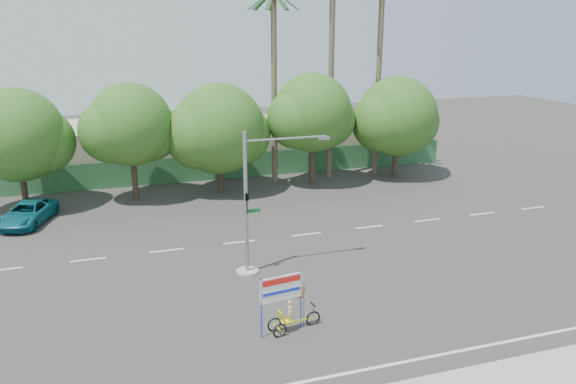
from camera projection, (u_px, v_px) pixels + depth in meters
name	position (u px, v px, depth m)	size (l,w,h in m)	color
ground	(325.00, 301.00, 24.65)	(120.00, 120.00, 0.00)	#33302D
fence	(225.00, 167.00, 43.98)	(38.00, 0.08, 2.00)	#336B3D
building_left	(90.00, 151.00, 44.86)	(12.00, 8.00, 4.00)	#BEB197
building_right	(302.00, 140.00, 50.20)	(14.00, 8.00, 3.60)	#BEB197
tree_far_left	(16.00, 138.00, 35.59)	(7.14, 6.00, 7.96)	#473828
tree_left	(130.00, 128.00, 37.56)	(6.66, 5.60, 8.07)	#473828
tree_center	(219.00, 131.00, 39.49)	(7.62, 6.40, 7.85)	#473828
tree_right	(312.00, 116.00, 41.32)	(6.90, 5.80, 8.36)	#473828
tree_far_right	(396.00, 119.00, 43.54)	(7.38, 6.20, 7.94)	#473828
palm_tall	(332.00, 42.00, 41.79)	(3.73, 3.79, 17.45)	#70604C
palm_mid	(379.00, 55.00, 43.27)	(3.73, 3.79, 15.45)	#70604C
palm_short	(274.00, 65.00, 40.93)	(3.73, 3.79, 14.45)	#70604C
traffic_signal	(253.00, 215.00, 26.81)	(4.72, 1.10, 7.00)	gray
trike_billboard	(287.00, 308.00, 21.96)	(2.61, 0.77, 2.58)	black
pickup_truck	(27.00, 213.00, 34.14)	(2.21, 4.79, 1.33)	#106170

